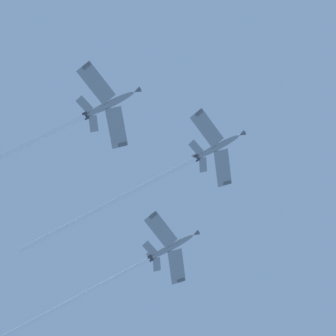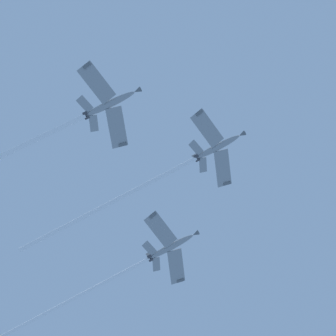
% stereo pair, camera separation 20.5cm
% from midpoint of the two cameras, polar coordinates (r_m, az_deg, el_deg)
% --- Properties ---
extents(jet_lead, '(41.68, 40.08, 21.24)m').
position_cam_midpoint_polar(jet_lead, '(127.24, 0.01, -0.47)').
color(jet_lead, gray).
extents(jet_left_wing, '(45.79, 42.53, 23.31)m').
position_cam_midpoint_polar(jet_left_wing, '(132.52, -3.98, -10.26)').
color(jet_left_wing, gray).
extents(jet_right_wing, '(38.31, 36.89, 19.99)m').
position_cam_midpoint_polar(jet_right_wing, '(119.25, -11.32, 3.95)').
color(jet_right_wing, gray).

